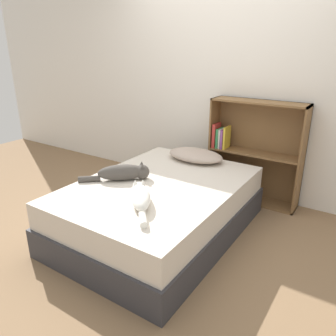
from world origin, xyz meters
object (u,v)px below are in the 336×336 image
bed (160,208)px  bookshelf (253,150)px  cat_dark (124,173)px  cat_light (140,197)px  pillow (195,155)px

bed → bookshelf: size_ratio=1.67×
cat_dark → bookshelf: bookshelf is taller
bed → cat_light: cat_light is taller
bed → cat_light: (0.11, -0.41, 0.31)m
cat_dark → cat_light: bearing=-78.2°
bookshelf → bed: bearing=-110.7°
bed → bookshelf: bookshelf is taller
pillow → cat_dark: size_ratio=1.17×
pillow → bookshelf: bookshelf is taller
bed → cat_dark: 0.46m
bookshelf → pillow: bearing=-136.3°
bed → bookshelf: 1.28m
bed → cat_light: bearing=-75.1°
bed → cat_dark: size_ratio=3.59×
pillow → bookshelf: bearing=43.7°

